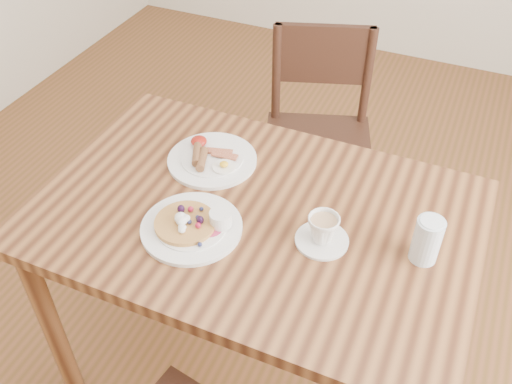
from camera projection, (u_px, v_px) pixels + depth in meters
ground at (256, 361)px, 2.06m from camera, size 5.00×5.00×0.00m
dining_table at (256, 236)px, 1.63m from camera, size 1.20×0.80×0.75m
chair_far at (318, 131)px, 2.29m from camera, size 0.53×0.53×0.88m
pancake_plate at (193, 225)px, 1.50m from camera, size 0.27×0.27×0.06m
breakfast_plate at (211, 158)px, 1.72m from camera, size 0.27×0.27×0.04m
teacup_saucer at (323, 231)px, 1.45m from camera, size 0.14×0.14×0.09m
water_glass at (427, 240)px, 1.39m from camera, size 0.07×0.07×0.13m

